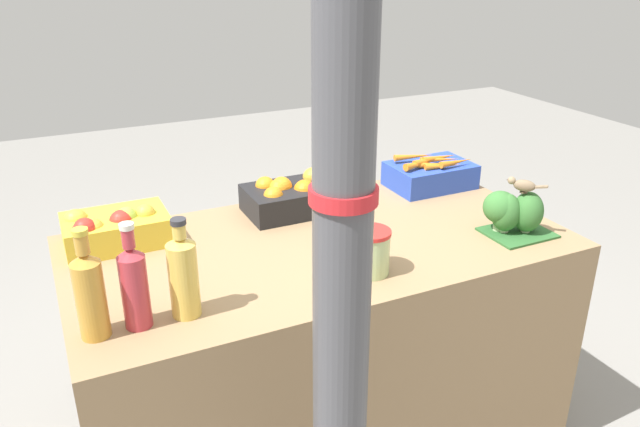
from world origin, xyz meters
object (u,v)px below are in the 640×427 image
(orange_crate, at_px, (290,196))
(pickle_jar, at_px, (370,252))
(broccoli_pile, at_px, (512,212))
(sparrow_bird, at_px, (523,185))
(support_pole, at_px, (343,214))
(juice_bottle_golden, at_px, (183,275))
(juice_bottle_amber, at_px, (90,293))
(juice_bottle_ruby, at_px, (134,284))
(apple_crate, at_px, (112,228))
(carrot_crate, at_px, (430,173))

(orange_crate, xyz_separation_m, pickle_jar, (0.03, -0.54, 0.01))
(broccoli_pile, bearing_deg, sparrow_bird, -43.19)
(support_pole, relative_size, juice_bottle_golden, 9.44)
(support_pole, relative_size, sparrow_bird, 23.71)
(broccoli_pile, height_order, pickle_jar, broccoli_pile)
(juice_bottle_amber, relative_size, juice_bottle_golden, 1.06)
(support_pole, height_order, broccoli_pile, support_pole)
(orange_crate, bearing_deg, juice_bottle_ruby, -140.77)
(apple_crate, distance_m, pickle_jar, 0.85)
(apple_crate, height_order, juice_bottle_ruby, juice_bottle_ruby)
(juice_bottle_golden, bearing_deg, juice_bottle_amber, 180.00)
(orange_crate, distance_m, juice_bottle_amber, 0.93)
(support_pole, height_order, juice_bottle_golden, support_pole)
(support_pole, distance_m, juice_bottle_ruby, 0.69)
(carrot_crate, xyz_separation_m, broccoli_pile, (-0.01, -0.49, 0.02))
(broccoli_pile, xyz_separation_m, juice_bottle_amber, (-1.36, -0.03, 0.05))
(juice_bottle_golden, relative_size, sparrow_bird, 2.51)
(support_pole, height_order, sparrow_bird, support_pole)
(apple_crate, height_order, carrot_crate, carrot_crate)
(orange_crate, distance_m, pickle_jar, 0.54)
(sparrow_bird, bearing_deg, apple_crate, 27.57)
(juice_bottle_amber, height_order, juice_bottle_golden, juice_bottle_amber)
(orange_crate, bearing_deg, sparrow_bird, -39.72)
(juice_bottle_ruby, height_order, pickle_jar, juice_bottle_ruby)
(apple_crate, xyz_separation_m, juice_bottle_amber, (-0.12, -0.52, 0.06))
(pickle_jar, bearing_deg, juice_bottle_ruby, 179.47)
(pickle_jar, bearing_deg, support_pole, -125.34)
(support_pole, relative_size, orange_crate, 7.95)
(apple_crate, distance_m, sparrow_bird, 1.36)
(juice_bottle_amber, height_order, juice_bottle_ruby, juice_bottle_amber)
(sparrow_bird, bearing_deg, orange_crate, 9.76)
(pickle_jar, bearing_deg, juice_bottle_golden, 179.35)
(support_pole, bearing_deg, apple_crate, 106.69)
(support_pole, bearing_deg, carrot_crate, 47.68)
(broccoli_pile, bearing_deg, juice_bottle_amber, -178.68)
(carrot_crate, height_order, juice_bottle_amber, juice_bottle_amber)
(apple_crate, bearing_deg, juice_bottle_ruby, -91.72)
(sparrow_bird, bearing_deg, carrot_crate, -39.90)
(support_pole, xyz_separation_m, juice_bottle_amber, (-0.43, 0.51, -0.33))
(juice_bottle_golden, xyz_separation_m, pickle_jar, (0.56, -0.01, -0.05))
(support_pole, xyz_separation_m, carrot_crate, (0.94, 1.03, -0.40))
(pickle_jar, height_order, sparrow_bird, sparrow_bird)
(apple_crate, relative_size, juice_bottle_ruby, 1.14)
(apple_crate, height_order, pickle_jar, pickle_jar)
(orange_crate, distance_m, sparrow_bird, 0.82)
(orange_crate, distance_m, carrot_crate, 0.62)
(juice_bottle_amber, height_order, sparrow_bird, juice_bottle_amber)
(juice_bottle_amber, height_order, pickle_jar, juice_bottle_amber)
(apple_crate, xyz_separation_m, sparrow_bird, (1.26, -0.51, 0.12))
(juice_bottle_golden, height_order, pickle_jar, juice_bottle_golden)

